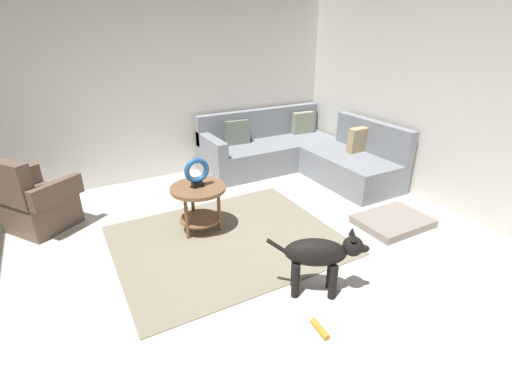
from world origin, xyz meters
name	(u,v)px	position (x,y,z in m)	size (l,w,h in m)	color
ground_plane	(245,285)	(0.00, 0.00, -0.05)	(6.00, 6.00, 0.10)	silver
wall_back	(146,86)	(0.00, 2.94, 1.35)	(6.00, 0.12, 2.70)	silver
wall_right	(478,101)	(2.94, 0.00, 1.35)	(0.12, 6.00, 2.70)	silver
area_rug	(227,240)	(0.15, 0.70, 0.01)	(2.30, 1.90, 0.01)	gray
sectional_couch	(299,154)	(1.99, 2.01, 0.29)	(2.20, 2.25, 0.88)	gray
armchair	(35,203)	(-1.60, 1.98, 0.32)	(0.95, 1.00, 0.88)	brown
side_table	(199,197)	(-0.02, 1.04, 0.42)	(0.60, 0.60, 0.54)	brown
torus_sculpture	(197,172)	(-0.02, 1.04, 0.71)	(0.28, 0.08, 0.33)	black
dog_bed_mat	(393,221)	(1.98, 0.08, 0.04)	(0.80, 0.60, 0.09)	gray
dog	(320,255)	(0.49, -0.44, 0.38)	(0.74, 0.50, 0.63)	black
dog_toy_rope	(320,329)	(0.22, -0.82, 0.03)	(0.05, 0.05, 0.20)	orange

